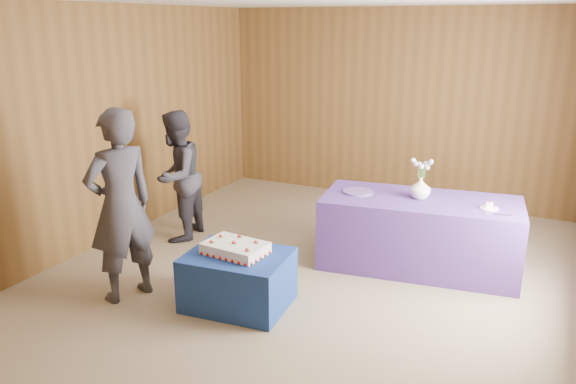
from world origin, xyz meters
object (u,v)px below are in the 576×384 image
Objects in this scene: cake_table at (238,280)px; sheet_cake at (235,248)px; guest_left at (120,206)px; serving_table at (419,233)px; vase at (420,188)px; guest_right at (177,176)px.

sheet_cake reaches higher than cake_table.
cake_table is 0.50× the size of guest_left.
serving_table is 3.01m from guest_left.
vase is at bearing 46.53° from cake_table.
guest_right is (-2.76, -0.43, 0.39)m from serving_table.
guest_right is at bearing -178.69° from serving_table.
guest_left reaches higher than serving_table.
guest_left is (-1.00, -0.32, 0.35)m from sheet_cake.
guest_right is (-2.74, -0.45, -0.09)m from vase.
guest_left reaches higher than guest_right.
vase is (1.24, 1.58, 0.61)m from cake_table.
sheet_cake is at bearing 43.12° from guest_right.
serving_table reaches higher than cake_table.
serving_table is 2.03m from sheet_cake.
sheet_cake is 2.72× the size of vase.
sheet_cake is 1.11m from guest_left.
serving_table is 1.12× the size of guest_left.
sheet_cake is at bearing 148.90° from cake_table.
guest_left is (-1.03, -0.31, 0.65)m from cake_table.
cake_table is 4.06× the size of vase.
serving_table is 2.82m from guest_right.
sheet_cake is (-0.03, 0.01, 0.30)m from cake_table.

